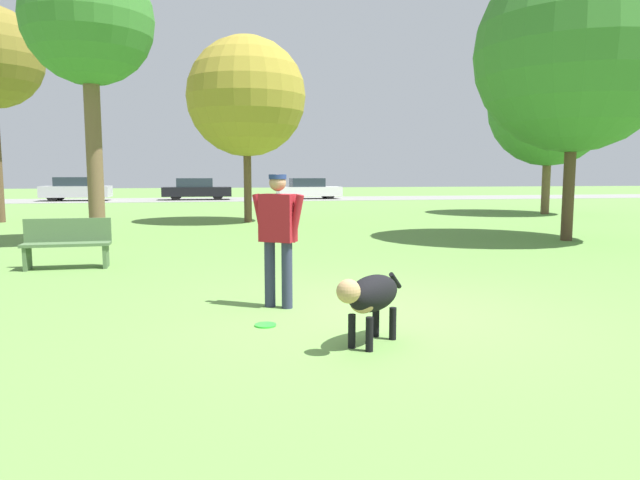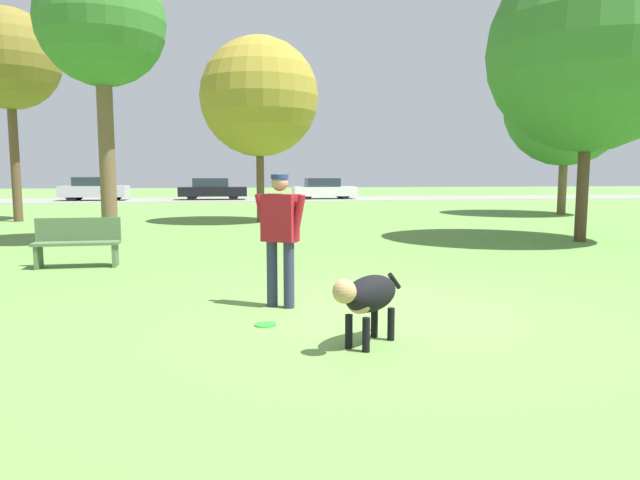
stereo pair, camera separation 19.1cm
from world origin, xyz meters
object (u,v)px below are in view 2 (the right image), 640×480
object	(u,v)px
frisbee	(265,325)
park_bench	(78,241)
parked_car_silver	(94,189)
parked_car_black	(212,189)
tree_far_right	(566,105)
tree_far_left	(9,60)
person	(280,230)
tree_mid_center	(259,97)
tree_near_left	(101,24)
parked_car_white	(324,189)
dog	(368,296)
tree_near_right	(590,50)

from	to	relation	value
frisbee	park_bench	bearing A→B (deg)	124.00
parked_car_silver	parked_car_black	size ratio (longest dim) A/B	0.93
parked_car_silver	tree_far_right	bearing A→B (deg)	-35.20
tree_far_left	person	bearing A→B (deg)	-61.12
tree_far_right	tree_mid_center	bearing A→B (deg)	-172.11
tree_near_left	parked_car_white	xyz separation A→B (m)	(8.70, 22.13, -4.25)
tree_far_left	parked_car_white	size ratio (longest dim) A/B	1.72
tree_far_left	parked_car_white	xyz separation A→B (m)	(12.98, 15.34, -4.65)
parked_car_white	tree_far_left	bearing A→B (deg)	-131.07
dog	tree_mid_center	world-z (taller)	tree_mid_center
dog	tree_near_right	bearing A→B (deg)	-178.28
tree_mid_center	parked_car_silver	bearing A→B (deg)	118.00
person	park_bench	world-z (taller)	person
tree_far_right	tree_near_right	xyz separation A→B (m)	(-4.70, -8.31, 0.16)
tree_mid_center	parked_car_black	xyz separation A→B (m)	(-2.02, 16.89, -3.41)
dog	tree_near_left	world-z (taller)	tree_near_left
person	parked_car_black	world-z (taller)	person
person	parked_car_silver	size ratio (longest dim) A/B	0.41
dog	parked_car_silver	world-z (taller)	parked_car_silver
tree_near_right	parked_car_white	world-z (taller)	tree_near_right
tree_near_left	parked_car_black	world-z (taller)	tree_near_left
dog	tree_near_right	xyz separation A→B (m)	(6.96, 7.22, 3.92)
park_bench	tree_near_right	bearing A→B (deg)	8.92
dog	parked_car_white	distance (m)	31.13
tree_far_right	park_bench	size ratio (longest dim) A/B	4.67
tree_near_right	frisbee	bearing A→B (deg)	-140.96
person	tree_far_left	size ratio (longest dim) A/B	0.23
frisbee	park_bench	xyz separation A→B (m)	(-2.94, 4.35, 0.44)
tree_near_right	parked_car_black	bearing A→B (deg)	111.31
frisbee	parked_car_black	world-z (taller)	parked_car_black
tree_mid_center	parked_car_silver	size ratio (longest dim) A/B	1.56
parked_car_silver	dog	bearing A→B (deg)	-72.40
frisbee	parked_car_white	size ratio (longest dim) A/B	0.06
tree_far_left	parked_car_white	distance (m)	20.62
frisbee	tree_mid_center	world-z (taller)	tree_mid_center
person	tree_near_left	xyz separation A→B (m)	(-3.31, 6.96, 3.95)
tree_mid_center	tree_far_right	bearing A→B (deg)	7.89
dog	tree_far_left	distance (m)	18.14
dog	parked_car_silver	distance (m)	32.11
frisbee	tree_near_left	bearing A→B (deg)	111.53
dog	parked_car_black	world-z (taller)	parked_car_black
tree_near_right	tree_far_left	bearing A→B (deg)	151.64
parked_car_silver	park_bench	distance (m)	26.12
person	tree_mid_center	distance (m)	12.62
tree_far_right	park_bench	world-z (taller)	tree_far_right
tree_near_right	parked_car_white	xyz separation A→B (m)	(-2.22, 23.54, -3.76)
frisbee	parked_car_silver	bearing A→B (deg)	105.49
dog	tree_near_left	size ratio (longest dim) A/B	0.14
person	dog	bearing A→B (deg)	-34.91
parked_car_white	tree_near_right	bearing A→B (deg)	-85.43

